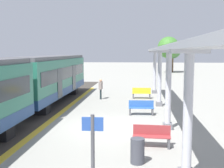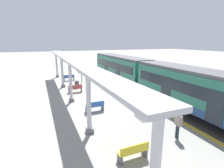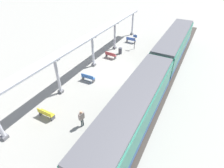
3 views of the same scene
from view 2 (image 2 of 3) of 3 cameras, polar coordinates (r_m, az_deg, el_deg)
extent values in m
plane|color=gray|center=(16.97, -3.10, -4.68)|extent=(176.00, 176.00, 0.00)
cube|color=gold|center=(18.28, 6.57, -3.36)|extent=(0.36, 31.34, 0.01)
cube|color=#38332D|center=(19.19, 11.21, -2.70)|extent=(3.20, 43.34, 0.01)
cube|color=#276B57|center=(24.42, 2.65, 5.76)|extent=(2.60, 12.80, 2.60)
cube|color=navy|center=(24.59, 2.62, 3.40)|extent=(2.63, 12.82, 0.55)
cube|color=#515156|center=(24.26, 2.69, 9.08)|extent=(2.39, 12.80, 0.24)
cube|color=#1E262D|center=(23.84, -0.20, 6.33)|extent=(0.03, 11.78, 0.84)
cube|color=#1E262D|center=(25.88, -2.06, 5.67)|extent=(0.04, 1.10, 2.00)
cube|color=#1E262D|center=(22.00, 1.95, 4.20)|extent=(0.04, 1.10, 2.00)
cube|color=black|center=(21.18, 7.40, -0.08)|extent=(2.21, 0.90, 0.64)
cube|color=black|center=(28.38, -0.97, 3.62)|extent=(2.21, 0.90, 0.64)
cube|color=#276B57|center=(13.87, 27.37, -2.16)|extent=(2.60, 12.80, 2.60)
cube|color=navy|center=(14.16, 26.91, -6.16)|extent=(2.63, 12.82, 0.55)
cube|color=#515156|center=(13.59, 28.04, 3.60)|extent=(2.39, 12.80, 0.24)
cube|color=#1E262D|center=(12.83, 23.76, -1.54)|extent=(0.03, 11.78, 0.84)
cube|color=#1E262D|center=(14.44, 17.43, -1.66)|extent=(0.04, 1.10, 2.00)
cube|color=#1E262D|center=(11.71, 31.04, -6.69)|extent=(0.04, 1.10, 2.00)
cube|color=black|center=(17.08, 16.25, -3.98)|extent=(2.21, 0.90, 0.64)
cube|color=slate|center=(28.17, -17.68, 2.52)|extent=(0.44, 0.44, 0.30)
cylinder|color=#B9B9C3|center=(27.88, -17.96, 6.30)|extent=(0.28, 0.28, 3.45)
cube|color=#B9B9C3|center=(27.72, -18.24, 9.94)|extent=(1.10, 0.36, 0.12)
cube|color=slate|center=(21.79, -15.92, -0.57)|extent=(0.44, 0.44, 0.30)
cylinder|color=#B9B9C3|center=(21.41, -16.25, 4.28)|extent=(0.28, 0.28, 3.45)
cube|color=#B9B9C3|center=(21.21, -16.58, 9.03)|extent=(1.10, 0.36, 0.12)
cube|color=slate|center=(16.38, -13.28, -5.19)|extent=(0.44, 0.44, 0.30)
cylinder|color=#B9B9C3|center=(15.88, -13.66, 1.21)|extent=(0.28, 0.28, 3.45)
cube|color=#B9B9C3|center=(15.59, -14.03, 7.61)|extent=(1.10, 0.36, 0.12)
cube|color=slate|center=(10.90, -7.43, -15.06)|extent=(0.44, 0.44, 0.30)
cylinder|color=#B9B9C3|center=(10.13, -7.76, -5.76)|extent=(0.28, 0.28, 3.45)
cube|color=#B9B9C3|center=(9.68, -8.11, 4.23)|extent=(1.10, 0.36, 0.12)
cube|color=#B9B9C3|center=(4.17, 15.36, -9.33)|extent=(1.10, 0.36, 0.12)
cube|color=#A8AAB2|center=(15.53, -14.03, 8.11)|extent=(1.20, 25.40, 0.16)
cube|color=gold|center=(8.68, 6.90, -21.17)|extent=(1.50, 0.45, 0.04)
cube|color=gold|center=(8.42, 7.64, -20.60)|extent=(1.50, 0.07, 0.40)
cube|color=#4C4C51|center=(8.55, 2.61, -23.58)|extent=(0.10, 0.40, 0.42)
cube|color=#4C4C51|center=(9.11, 10.76, -21.18)|extent=(0.10, 0.40, 0.42)
cube|color=#2C59A3|center=(13.76, -5.82, -7.33)|extent=(1.51, 0.49, 0.04)
cube|color=#2C59A3|center=(13.51, -5.58, -6.73)|extent=(1.50, 0.11, 0.40)
cube|color=#4C4C51|center=(13.66, -8.48, -8.62)|extent=(0.11, 0.40, 0.42)
cube|color=#4C4C51|center=(14.05, -3.20, -7.81)|extent=(0.11, 0.40, 0.42)
cube|color=#983437|center=(19.13, -12.17, -1.45)|extent=(1.52, 0.51, 0.04)
cube|color=#983437|center=(18.89, -12.12, -0.95)|extent=(1.50, 0.13, 0.40)
cube|color=#4C4C51|center=(19.11, -14.12, -2.28)|extent=(0.12, 0.40, 0.42)
cube|color=#4C4C51|center=(19.28, -10.17, -1.93)|extent=(0.12, 0.40, 0.42)
cube|color=#3655A7|center=(25.06, -14.15, 2.08)|extent=(1.50, 0.45, 0.04)
cube|color=#3655A7|center=(24.83, -14.11, 2.49)|extent=(1.50, 0.07, 0.40)
cube|color=#4C4C51|center=(25.02, -15.63, 1.43)|extent=(0.10, 0.40, 0.42)
cube|color=#4C4C51|center=(25.21, -12.62, 1.70)|extent=(0.10, 0.40, 0.42)
cylinder|color=#3F4049|center=(20.86, -11.61, -0.14)|extent=(0.48, 0.48, 0.87)
cylinder|color=#4C4C51|center=(23.24, -10.11, 3.04)|extent=(0.10, 0.10, 2.20)
cube|color=#284C9E|center=(23.10, -10.20, 5.11)|extent=(0.56, 0.04, 0.36)
cylinder|color=#1E2C2F|center=(10.91, 20.61, -14.37)|extent=(0.10, 0.10, 0.81)
cylinder|color=#1E2C2F|center=(10.80, 21.12, -14.73)|extent=(0.10, 0.10, 0.81)
cube|color=gray|center=(10.55, 21.20, -11.16)|extent=(0.28, 0.50, 0.61)
sphere|color=tan|center=(10.39, 21.40, -9.09)|extent=(0.22, 0.22, 0.22)
camera|label=1|loc=(29.75, -15.80, 10.33)|focal=46.40mm
camera|label=3|loc=(14.73, 76.31, 27.09)|focal=28.48mm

